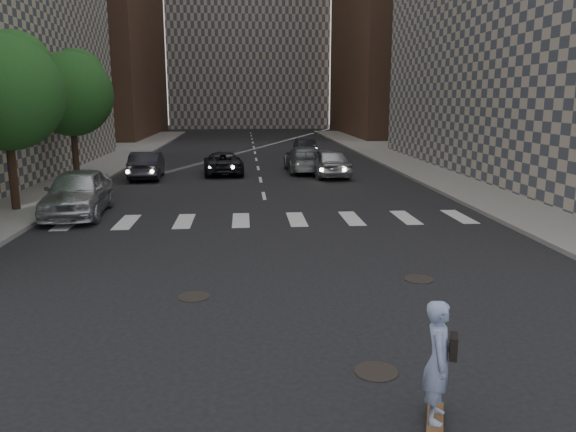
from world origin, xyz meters
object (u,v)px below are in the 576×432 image
Objects in this scene: traffic_car_c at (223,163)px; traffic_car_d at (327,162)px; tree_b at (7,88)px; skateboarder at (439,361)px; traffic_car_b at (304,159)px; tree_c at (72,90)px; traffic_car_a at (147,165)px; traffic_car_e at (304,146)px; silver_sedan at (78,192)px.

traffic_car_d is at bearing 161.32° from traffic_car_c.
tree_b is 19.14m from skateboarder.
tree_b is at bearing 40.81° from traffic_car_b.
traffic_car_c is at bearing 54.42° from tree_b.
skateboarder is 0.34× the size of traffic_car_b.
traffic_car_c is at bearing 17.52° from tree_c.
tree_c is at bearing 11.80° from traffic_car_a.
tree_c is 18.86m from traffic_car_e.
tree_c is 1.27× the size of traffic_car_b.
silver_sedan reaches higher than traffic_car_c.
silver_sedan is 14.39m from traffic_car_d.
tree_c reaches higher than traffic_car_a.
traffic_car_c is at bearing -21.76° from traffic_car_d.
traffic_car_b is (9.66, 11.63, -0.11)m from silver_sedan.
traffic_car_c is at bearing 62.28° from silver_sedan.
silver_sedan is at bearing -17.26° from tree_b.
skateboarder is 0.38× the size of traffic_car_d.
traffic_car_e is at bearing 57.70° from tree_b.
tree_b is at bearing 159.01° from silver_sedan.
tree_b is 16.73m from traffic_car_b.
silver_sedan is at bearing -74.35° from tree_c.
traffic_car_d is (2.04, 24.00, -0.13)m from skateboarder.
tree_c is (0.00, 8.00, 0.00)m from tree_b.
traffic_car_b reaches higher than traffic_car_a.
skateboarder reaches higher than traffic_car_d.
tree_c reaches higher than traffic_car_d.
silver_sedan is (2.45, -8.76, -3.79)m from tree_c.
traffic_car_d is at bearing 177.49° from traffic_car_a.
tree_c reaches higher than skateboarder.
traffic_car_c is 12.02m from traffic_car_e.
traffic_car_d reaches higher than traffic_car_a.
traffic_car_a is 1.14× the size of traffic_car_e.
tree_b is at bearing -90.00° from tree_c.
skateboarder reaches higher than traffic_car_b.
silver_sedan reaches higher than traffic_car_b.
traffic_car_e is (2.08, 36.00, -0.28)m from skateboarder.
tree_b is 4.58m from silver_sedan.
traffic_car_c is at bearing 59.58° from traffic_car_e.
skateboarder is 16.78m from silver_sedan.
traffic_car_b is 1.13× the size of traffic_car_c.
tree_c is at bearing 135.34° from skateboarder.
tree_b is at bearing 56.12° from traffic_car_e.
traffic_car_e is (13.19, 20.86, -4.01)m from tree_b.
traffic_car_d is at bearing 33.98° from tree_b.
tree_b is 1.27× the size of traffic_car_b.
silver_sedan reaches higher than traffic_car_e.
traffic_car_e is (13.19, 12.86, -4.01)m from tree_c.
tree_c is 9.86m from silver_sedan.
traffic_car_e is at bearing 106.38° from skateboarder.
tree_c is 5.25m from traffic_car_a.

